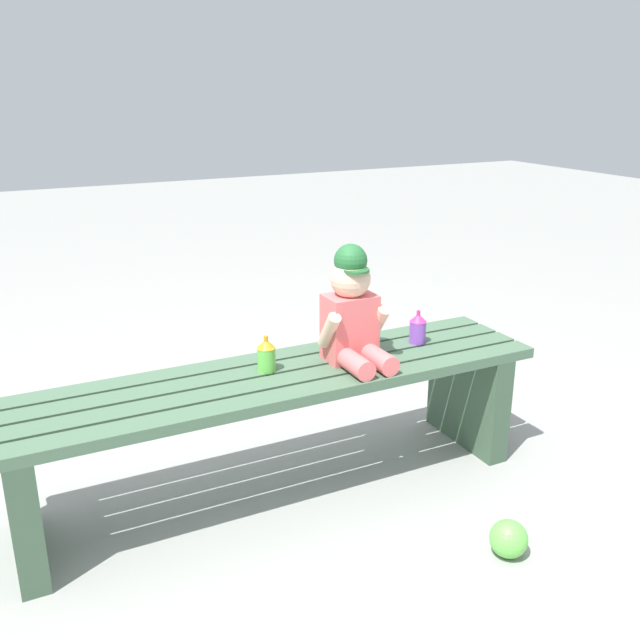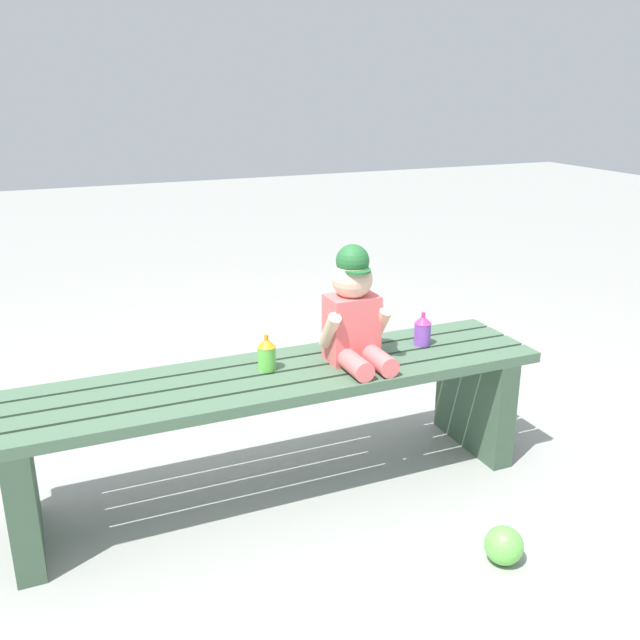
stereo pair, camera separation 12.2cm
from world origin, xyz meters
The scene contains 6 objects.
ground_plane centered at (0.00, 0.00, 0.00)m, with size 16.00×16.00×0.00m, color #999993.
park_bench centered at (0.00, 0.00, 0.31)m, with size 1.85×0.41×0.44m.
child_figure centered at (0.28, -0.01, 0.62)m, with size 0.23×0.27×0.40m.
sippy_cup_left centered at (-0.02, 0.03, 0.50)m, with size 0.06×0.06×0.12m.
sippy_cup_right centered at (0.58, 0.03, 0.50)m, with size 0.06×0.06×0.12m.
toy_ball centered at (0.48, -0.63, 0.06)m, with size 0.11×0.11×0.11m, color #66CC4C.
Camera 1 is at (-0.82, -1.97, 1.35)m, focal length 39.47 mm.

